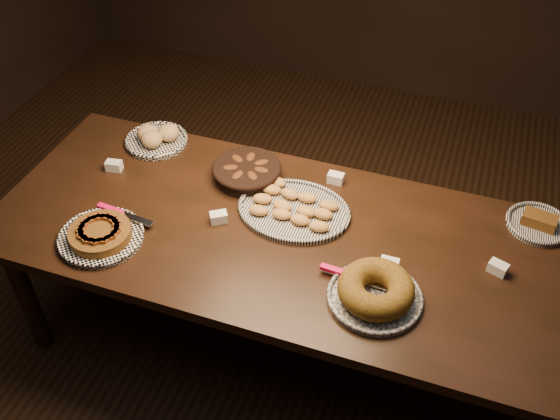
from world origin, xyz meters
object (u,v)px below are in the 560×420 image
(buffet_table, at_px, (281,244))
(madeleine_platter, at_px, (293,209))
(apple_tart_plate, at_px, (101,235))
(bundt_cake_plate, at_px, (375,291))

(buffet_table, bearing_deg, madeleine_platter, 84.90)
(buffet_table, xyz_separation_m, apple_tart_plate, (-0.66, -0.28, 0.10))
(buffet_table, height_order, bundt_cake_plate, bundt_cake_plate)
(apple_tart_plate, distance_m, bundt_cake_plate, 1.10)
(madeleine_platter, bearing_deg, apple_tart_plate, -167.63)
(apple_tart_plate, bearing_deg, bundt_cake_plate, -9.59)
(apple_tart_plate, relative_size, bundt_cake_plate, 0.84)
(buffet_table, relative_size, madeleine_platter, 5.05)
(apple_tart_plate, distance_m, madeleine_platter, 0.79)
(apple_tart_plate, bearing_deg, buffet_table, 10.25)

